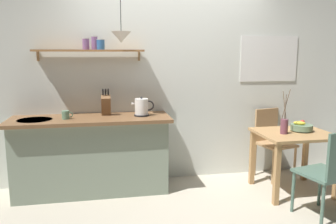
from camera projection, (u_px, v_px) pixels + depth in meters
The scene contains 13 objects.
ground_plane at pixel (180, 196), 3.91m from camera, with size 14.00×14.00×0.00m, color #BCB29E.
back_wall at pixel (185, 76), 4.35m from camera, with size 6.80×0.11×2.70m.
kitchen_counter at pixel (92, 154), 3.96m from camera, with size 1.83×0.63×0.91m.
wall_shelf at pixel (91, 48), 3.92m from camera, with size 1.28×0.20×0.29m.
dining_table at pixel (294, 143), 3.94m from camera, with size 0.84×0.72×0.72m.
dining_chair_near at pixel (330, 170), 3.26m from camera, with size 0.52×0.52×0.92m.
dining_chair_far at pixel (272, 139), 4.47m from camera, with size 0.50×0.50×0.90m.
fruit_bowl at pixel (301, 127), 3.98m from camera, with size 0.25×0.25×0.13m.
twig_vase at pixel (284, 125), 3.84m from camera, with size 0.09×0.08×0.51m.
electric_kettle at pixel (142, 107), 3.95m from camera, with size 0.26×0.18×0.23m.
knife_block at pixel (106, 105), 3.99m from camera, with size 0.11×0.18×0.32m.
coffee_mug_by_sink at pixel (66, 115), 3.76m from camera, with size 0.12×0.08×0.09m.
pendant_lamp at pixel (121, 37), 3.76m from camera, with size 0.22×0.22×0.55m.
Camera 1 is at (-0.83, -3.60, 1.62)m, focal length 35.93 mm.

